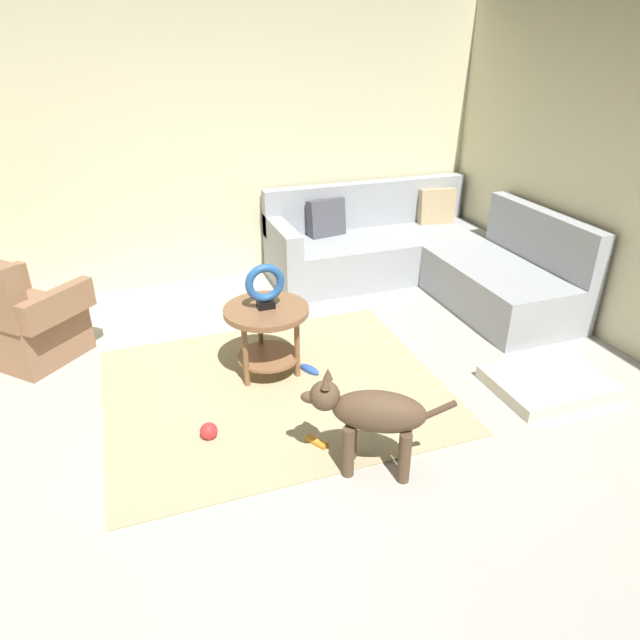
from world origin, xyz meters
TOP-DOWN VIEW (x-y plane):
  - ground_plane at (0.00, 0.00)m, footprint 6.00×6.00m
  - wall_back at (0.00, 2.94)m, footprint 6.00×0.12m
  - area_rug at (0.15, 0.70)m, footprint 2.30×1.90m
  - sectional_couch at (1.99, 2.02)m, footprint 2.20×2.25m
  - armchair at (-1.49, 1.74)m, footprint 0.99×0.99m
  - side_table at (0.17, 0.92)m, footprint 0.60×0.60m
  - torus_sculpture at (0.17, 0.92)m, footprint 0.28×0.08m
  - dog_bed_mat at (1.98, 0.08)m, footprint 0.80×0.60m
  - dog at (0.44, -0.26)m, footprint 0.77×0.46m
  - dog_toy_ball at (-0.38, 0.32)m, footprint 0.11×0.11m
  - dog_toy_rope at (0.23, 0.03)m, footprint 0.12×0.15m
  - dog_toy_bone at (0.45, 0.83)m, footprint 0.14×0.19m

SIDE VIEW (x-z plane):
  - ground_plane at x=0.00m, z-range -0.10..0.00m
  - area_rug at x=0.15m, z-range 0.00..0.01m
  - dog_toy_rope at x=0.23m, z-range 0.00..0.05m
  - dog_toy_bone at x=0.45m, z-range 0.00..0.06m
  - dog_bed_mat at x=1.98m, z-range 0.00..0.09m
  - dog_toy_ball at x=-0.38m, z-range 0.00..0.11m
  - sectional_couch at x=1.99m, z-range -0.15..0.73m
  - armchair at x=-1.49m, z-range -0.12..0.76m
  - dog at x=0.44m, z-range 0.06..0.69m
  - side_table at x=0.17m, z-range 0.15..0.69m
  - torus_sculpture at x=0.17m, z-range 0.55..0.87m
  - wall_back at x=0.00m, z-range 0.00..2.70m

